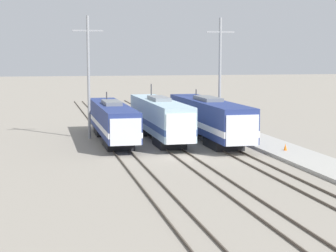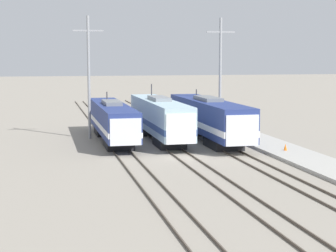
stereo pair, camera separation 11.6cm
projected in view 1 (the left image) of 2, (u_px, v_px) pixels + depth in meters
The scene contains 11 objects.
ground_plane at pixel (183, 156), 46.92m from camera, with size 400.00×400.00×0.00m, color gray.
rail_pair_far_left at pixel (127, 158), 45.88m from camera, with size 1.51×120.00×0.15m.
rail_pair_center at pixel (183, 155), 46.91m from camera, with size 1.51×120.00×0.15m.
rail_pair_far_right at pixel (236, 153), 47.95m from camera, with size 1.51×120.00×0.15m.
locomotive_far_left at pixel (112, 121), 54.80m from camera, with size 2.89×18.63×4.62m.
locomotive_center at pixel (160, 118), 55.45m from camera, with size 2.87×18.17×5.42m.
locomotive_far_right at pixel (209, 119), 55.19m from camera, with size 3.13×19.71×4.84m.
catenary_tower_left at pixel (89, 74), 56.33m from camera, with size 3.06×0.28×12.34m.
catenary_tower_right at pixel (220, 73), 59.38m from camera, with size 3.06×0.28×12.34m.
platform at pixel (285, 151), 48.93m from camera, with size 4.00×120.00×0.28m.
traffic_cone at pixel (285, 147), 48.19m from camera, with size 0.30×0.30×0.57m.
Camera 1 is at (-11.47, -44.83, 8.28)m, focal length 60.00 mm.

